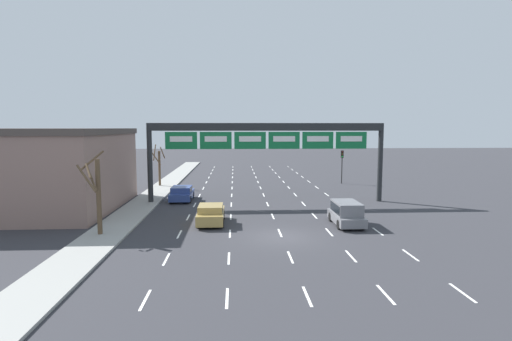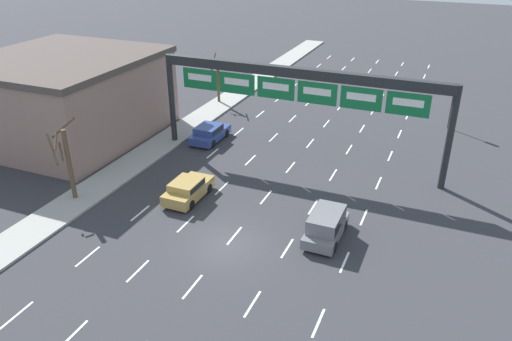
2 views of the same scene
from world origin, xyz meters
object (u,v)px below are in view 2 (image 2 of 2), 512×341
suv_grey (326,224)px  tree_bare_closest (218,79)px  tree_bare_second (67,160)px  car_blue (209,133)px  traffic_light_near_gantry (453,96)px  car_gold (188,189)px  sign_gantry (298,86)px

suv_grey → tree_bare_closest: 25.90m
tree_bare_closest → tree_bare_second: 21.72m
car_blue → traffic_light_near_gantry: size_ratio=1.02×
traffic_light_near_gantry → tree_bare_closest: bearing=-175.9°
car_gold → traffic_light_near_gantry: size_ratio=0.98×
traffic_light_near_gantry → tree_bare_second: (-22.08, -23.31, -0.06)m
sign_gantry → traffic_light_near_gantry: sign_gantry is taller
car_gold → tree_bare_second: bearing=-156.7°
car_blue → traffic_light_near_gantry: bearing=30.6°
suv_grey → traffic_light_near_gantry: 21.98m
sign_gantry → traffic_light_near_gantry: size_ratio=5.29×
car_blue → car_gold: (3.31, -9.42, 0.01)m
suv_grey → traffic_light_near_gantry: size_ratio=0.97×
traffic_light_near_gantry → tree_bare_closest: (-22.23, -1.60, -0.43)m
tree_bare_closest → car_gold: bearing=-69.1°
sign_gantry → tree_bare_second: 16.48m
tree_bare_second → suv_grey: bearing=7.2°
sign_gantry → car_gold: size_ratio=5.41×
tree_bare_closest → car_blue: bearing=-67.5°
suv_grey → tree_bare_closest: (-16.84, 19.61, 1.60)m
sign_gantry → suv_grey: 11.54m
sign_gantry → tree_bare_closest: 16.26m
suv_grey → car_gold: 9.73m
car_blue → suv_grey: (13.00, -10.34, 0.20)m
suv_grey → car_gold: size_ratio=1.00×
tree_bare_closest → sign_gantry: bearing=-41.7°
tree_bare_second → car_gold: bearing=23.3°
suv_grey → tree_bare_second: bearing=-172.8°
car_blue → tree_bare_second: 13.15m
car_blue → tree_bare_second: (-3.69, -12.44, 2.17)m
sign_gantry → suv_grey: size_ratio=5.44×
tree_bare_closest → tree_bare_second: (0.15, -21.71, 0.37)m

